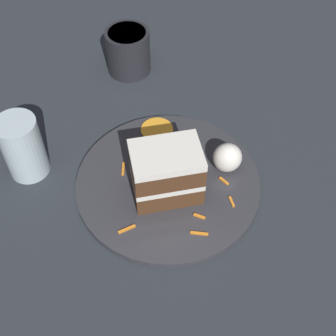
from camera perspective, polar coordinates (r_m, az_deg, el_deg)
ground_plane at (r=0.82m, az=-2.38°, el=-0.27°), size 6.00×6.00×0.00m
dining_table at (r=0.81m, az=-2.41°, el=0.30°), size 1.30×1.04×0.03m
plate at (r=0.77m, az=0.00°, el=-1.84°), size 0.30×0.30×0.01m
cake_slice at (r=0.71m, az=-0.20°, el=-0.56°), size 0.12×0.09×0.10m
cream_dollop at (r=0.76m, az=7.25°, el=1.27°), size 0.05×0.04×0.05m
orange_garnish at (r=0.83m, az=-1.35°, el=4.69°), size 0.06×0.06×0.00m
carrot_shreds_scatter at (r=0.73m, az=1.20°, el=-4.55°), size 0.18×0.14×0.00m
drinking_glass at (r=0.79m, az=-17.16°, el=2.06°), size 0.07×0.07×0.11m
coffee_mug at (r=0.95m, az=-4.88°, el=14.16°), size 0.09×0.09×0.09m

